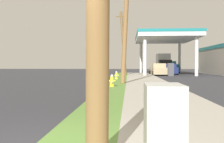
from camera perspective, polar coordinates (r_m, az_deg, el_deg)
fire_hydrant_nearest at (r=9.62m, az=-3.62°, el=-4.72°), size 0.42×0.37×0.74m
fire_hydrant_second at (r=17.02m, az=-0.01°, el=-1.99°), size 0.42×0.38×0.74m
fire_hydrant_third at (r=25.26m, az=0.91°, el=-0.84°), size 0.42×0.37×0.74m
utility_pole_midground at (r=20.25m, az=2.79°, el=10.57°), size 1.36×0.64×8.94m
utility_pole_background at (r=36.20m, az=2.27°, el=5.93°), size 1.49×0.66×8.12m
utility_cabinet at (r=3.57m, az=10.45°, el=-12.29°), size 0.51×0.77×1.13m
gas_station_canopy at (r=42.84m, az=20.89°, el=3.07°), size 16.88×14.98×5.77m
car_navy_by_near_pump at (r=41.24m, az=11.62°, el=0.43°), size 1.94×4.50×1.57m
car_tan_by_far_pump at (r=37.53m, az=9.42°, el=0.34°), size 2.06×4.55×1.57m
truck_teal_at_forecourt at (r=48.47m, az=11.78°, el=0.82°), size 2.38×5.50×1.97m
truck_black_on_apron at (r=45.13m, az=10.38°, el=1.51°), size 2.23×6.44×3.11m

